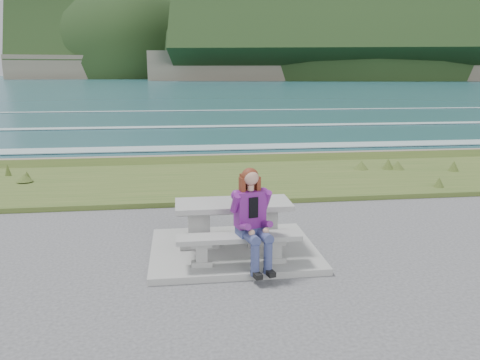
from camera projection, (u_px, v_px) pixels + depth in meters
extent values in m
cube|color=#999A95|center=(233.00, 250.00, 7.48)|extent=(2.60, 2.10, 0.10)
cube|color=#999A95|center=(199.00, 246.00, 7.39)|extent=(0.62, 0.12, 0.08)
cube|color=#999A95|center=(199.00, 229.00, 7.33)|extent=(0.34, 0.09, 0.51)
cube|color=#999A95|center=(199.00, 211.00, 7.26)|extent=(0.62, 0.12, 0.08)
cube|color=#999A95|center=(267.00, 243.00, 7.53)|extent=(0.62, 0.12, 0.08)
cube|color=#999A95|center=(267.00, 226.00, 7.47)|extent=(0.34, 0.09, 0.51)
cube|color=#999A95|center=(267.00, 208.00, 7.40)|extent=(0.62, 0.12, 0.08)
cube|color=#999A95|center=(233.00, 204.00, 7.31)|extent=(1.80, 0.75, 0.08)
cube|color=#999A95|center=(202.00, 264.00, 6.72)|extent=(0.30, 0.12, 0.08)
cube|color=#999A95|center=(202.00, 254.00, 6.68)|extent=(0.17, 0.09, 0.22)
cube|color=#999A95|center=(201.00, 244.00, 6.65)|extent=(0.30, 0.12, 0.08)
cube|color=#999A95|center=(275.00, 260.00, 6.86)|extent=(0.30, 0.12, 0.08)
cube|color=#999A95|center=(276.00, 250.00, 6.82)|extent=(0.17, 0.09, 0.22)
cube|color=#999A95|center=(276.00, 241.00, 6.79)|extent=(0.30, 0.12, 0.08)
cube|color=#999A95|center=(239.00, 237.00, 6.70)|extent=(1.80, 0.35, 0.07)
cube|color=#999A95|center=(198.00, 232.00, 8.07)|extent=(0.30, 0.12, 0.08)
cube|color=#999A95|center=(197.00, 224.00, 8.03)|extent=(0.17, 0.09, 0.22)
cube|color=#999A95|center=(197.00, 215.00, 8.00)|extent=(0.30, 0.12, 0.08)
cube|color=#999A95|center=(259.00, 229.00, 8.21)|extent=(0.30, 0.12, 0.08)
cube|color=#999A95|center=(259.00, 221.00, 8.17)|extent=(0.17, 0.09, 0.22)
cube|color=#999A95|center=(259.00, 213.00, 8.14)|extent=(0.30, 0.12, 0.08)
cube|color=#999A95|center=(228.00, 210.00, 8.05)|extent=(1.80, 0.35, 0.07)
cube|color=#33511E|center=(211.00, 182.00, 12.32)|extent=(160.00, 4.50, 0.22)
cube|color=#695F4F|center=(204.00, 162.00, 15.13)|extent=(160.00, 0.80, 2.20)
plane|color=#1F4F59|center=(177.00, 78.00, 423.36)|extent=(1600.00, 1600.00, 0.00)
cube|color=silver|center=(197.00, 175.00, 21.41)|extent=(220.00, 3.00, 0.06)
cube|color=silver|center=(192.00, 148.00, 29.14)|extent=(220.00, 2.00, 0.06)
cube|color=silver|center=(187.00, 127.00, 40.73)|extent=(220.00, 1.40, 0.06)
cube|color=silver|center=(184.00, 111.00, 58.12)|extent=(220.00, 1.00, 0.06)
cube|color=#695F4F|center=(356.00, 67.00, 341.51)|extent=(296.14, 193.70, 18.00)
ellipsoid|color=black|center=(356.00, 63.00, 340.84)|extent=(311.77, 210.10, 215.85)
cube|color=#695F4F|center=(133.00, 68.00, 425.85)|extent=(201.55, 149.04, 18.00)
ellipsoid|color=black|center=(132.00, 65.00, 425.18)|extent=(211.86, 162.91, 139.67)
cube|color=navy|center=(256.00, 251.00, 6.56)|extent=(0.54, 0.78, 0.57)
cube|color=#711C7E|center=(250.00, 209.00, 6.65)|extent=(0.46, 0.33, 0.53)
sphere|color=tan|center=(251.00, 177.00, 6.53)|extent=(0.23, 0.23, 0.23)
sphere|color=#4F2312|center=(250.00, 176.00, 6.55)|extent=(0.24, 0.24, 0.24)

